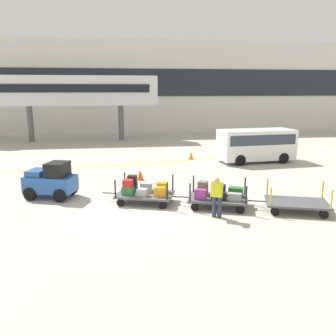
# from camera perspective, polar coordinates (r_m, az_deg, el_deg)

# --- Properties ---
(ground_plane) EXTENTS (120.00, 120.00, 0.00)m
(ground_plane) POSITION_cam_1_polar(r_m,az_deg,el_deg) (13.56, -5.00, -7.17)
(ground_plane) COLOR #B2ADA0
(apron_lead_line) EXTENTS (17.44, 3.14, 0.01)m
(apron_lead_line) POSITION_cam_1_polar(r_m,az_deg,el_deg) (22.39, -3.93, 0.83)
(apron_lead_line) COLOR yellow
(apron_lead_line) RESTS_ON ground_plane
(terminal_building) EXTENTS (62.80, 2.51, 9.69)m
(terminal_building) POSITION_cam_1_polar(r_m,az_deg,el_deg) (38.74, -7.20, 12.98)
(terminal_building) COLOR beige
(terminal_building) RESTS_ON ground_plane
(jet_bridge) EXTENTS (16.78, 3.00, 5.81)m
(jet_bridge) POSITION_cam_1_polar(r_m,az_deg,el_deg) (33.21, -17.97, 11.88)
(jet_bridge) COLOR silver
(jet_bridge) RESTS_ON ground_plane
(baggage_tug) EXTENTS (2.34, 1.76, 1.58)m
(baggage_tug) POSITION_cam_1_polar(r_m,az_deg,el_deg) (15.87, -18.58, -2.00)
(baggage_tug) COLOR #2659A5
(baggage_tug) RESTS_ON ground_plane
(baggage_cart_lead) EXTENTS (3.08, 2.04, 1.10)m
(baggage_cart_lead) POSITION_cam_1_polar(r_m,az_deg,el_deg) (14.46, -4.02, -3.75)
(baggage_cart_lead) COLOR #4C4C4F
(baggage_cart_lead) RESTS_ON ground_plane
(baggage_cart_middle) EXTENTS (3.08, 2.04, 1.10)m
(baggage_cart_middle) POSITION_cam_1_polar(r_m,az_deg,el_deg) (14.08, 8.23, -4.42)
(baggage_cart_middle) COLOR #4C4C4F
(baggage_cart_middle) RESTS_ON ground_plane
(baggage_cart_tail) EXTENTS (3.08, 2.04, 1.10)m
(baggage_cart_tail) POSITION_cam_1_polar(r_m,az_deg,el_deg) (14.32, 20.29, -5.39)
(baggage_cart_tail) COLOR #4C4C4F
(baggage_cart_tail) RESTS_ON ground_plane
(baggage_handler) EXTENTS (0.55, 0.56, 1.56)m
(baggage_handler) POSITION_cam_1_polar(r_m,az_deg,el_deg) (12.76, 8.00, -4.43)
(baggage_handler) COLOR #2D334C
(baggage_handler) RESTS_ON ground_plane
(shuttle_van) EXTENTS (4.96, 2.35, 2.10)m
(shuttle_van) POSITION_cam_1_polar(r_m,az_deg,el_deg) (23.24, 14.23, 3.99)
(shuttle_van) COLOR white
(shuttle_van) RESTS_ON ground_plane
(safety_cone_near) EXTENTS (0.36, 0.36, 0.55)m
(safety_cone_near) POSITION_cam_1_polar(r_m,az_deg,el_deg) (18.15, -4.57, -1.12)
(safety_cone_near) COLOR #EA590F
(safety_cone_near) RESTS_ON ground_plane
(safety_cone_far) EXTENTS (0.36, 0.36, 0.55)m
(safety_cone_far) POSITION_cam_1_polar(r_m,az_deg,el_deg) (23.48, 3.79, 2.06)
(safety_cone_far) COLOR orange
(safety_cone_far) RESTS_ON ground_plane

